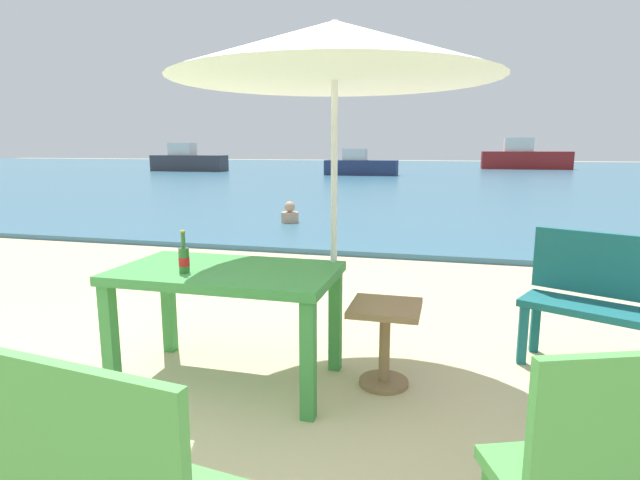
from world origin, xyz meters
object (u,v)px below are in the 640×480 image
Objects in this scene: patio_umbrella at (335,51)px; bench_teal_center at (622,298)px; boat_barge at (188,161)px; boat_cargo_ship at (360,166)px; beer_bottle_amber at (184,258)px; swimmer_person at (290,214)px; side_table_wood at (385,333)px; picnic_table_green at (227,285)px; boat_sailboat at (524,158)px; bench_green_right at (49,464)px.

patio_umbrella reaches higher than bench_teal_center.
boat_cargo_ship is at bearing -10.42° from boat_barge.
patio_umbrella reaches higher than beer_bottle_amber.
swimmer_person is 23.18m from boat_barge.
picnic_table_green is at bearing -169.36° from side_table_wood.
bench_teal_center is 23.65m from boat_cargo_ship.
boat_sailboat is 1.51× the size of boat_cargo_ship.
patio_umbrella is 6.73m from swimmer_person.
boat_barge is (-14.31, 25.86, -0.16)m from beer_bottle_amber.
swimmer_person is at bearing 104.45° from picnic_table_green.
patio_umbrella is (0.82, 0.53, 1.26)m from beer_bottle_amber.
swimmer_person is at bearing -56.29° from boat_barge.
bench_green_right is 36.38m from boat_sailboat.
swimmer_person is 28.84m from boat_sailboat.
bench_teal_center is at bearing -55.75° from boat_barge.
boat_barge is at bearing 124.25° from bench_teal_center.
boat_cargo_ship is at bearing 100.45° from side_table_wood.
swimmer_person is at bearing -84.45° from boat_cargo_ship.
picnic_table_green is 2.59× the size of side_table_wood.
picnic_table_green reaches higher than side_table_wood.
patio_umbrella is 1.81m from side_table_wood.
boat_cargo_ship reaches higher than swimmer_person.
boat_cargo_ship is at bearing 95.55° from swimmer_person.
boat_barge reaches higher than side_table_wood.
beer_bottle_amber is 0.49× the size of side_table_wood.
patio_umbrella is at bearing -80.37° from boat_cargo_ship.
boat_barge is at bearing 119.46° from picnic_table_green.
boat_barge is at bearing 121.31° from side_table_wood.
beer_bottle_amber is at bearing -147.19° from patio_umbrella.
boat_cargo_ship is at bearing 99.63° from patio_umbrella.
patio_umbrella is 1.86× the size of bench_green_right.
patio_umbrella is 2.64m from bench_green_right.
side_table_wood is 2.08m from bench_green_right.
side_table_wood is 34.38m from boat_sailboat.
bench_teal_center reaches higher than swimmer_person.
side_table_wood is 1.60m from bench_teal_center.
boat_barge is at bearing 169.58° from boat_cargo_ship.
bench_green_right is at bearing -77.27° from swimmer_person.
bench_green_right is at bearing -99.38° from boat_sailboat.
bench_teal_center reaches higher than side_table_wood.
patio_umbrella is at bearing -99.23° from boat_sailboat.
patio_umbrella reaches higher than picnic_table_green.
boat_cargo_ship is at bearing 104.25° from bench_teal_center.
beer_bottle_amber is 1.35m from side_table_wood.
boat_sailboat reaches higher than swimmer_person.
picnic_table_green is 2.60m from bench_teal_center.
bench_teal_center is 0.33× the size of boat_cargo_ship.
bench_green_right is 0.32× the size of boat_cargo_ship.
bench_teal_center is (1.49, 0.53, 0.19)m from side_table_wood.
boat_barge is (-15.13, 25.33, -1.42)m from patio_umbrella.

